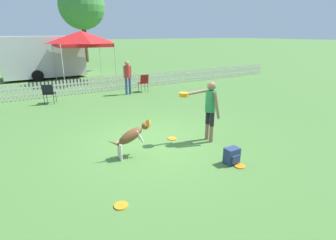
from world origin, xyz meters
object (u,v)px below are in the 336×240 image
spectator_standing (128,74)px  tree_left_grove (82,6)px  leaping_dog (132,136)px  frisbee_midfield (240,166)px  equipment_trailer (43,56)px  handler_person (209,104)px  frisbee_near_handler (172,139)px  backpack_on_grass (232,156)px  frisbee_near_dog (121,206)px  folding_chair_green_right (49,92)px  folding_chair_blue_left (144,81)px  canopy_tent_secondary (82,39)px

spectator_standing → tree_left_grove: tree_left_grove is taller
leaping_dog → frisbee_midfield: (1.86, -1.70, -0.53)m
spectator_standing → equipment_trailer: (-2.79, 7.40, 0.43)m
handler_person → frisbee_near_handler: size_ratio=6.74×
spectator_standing → leaping_dog: bearing=71.5°
frisbee_midfield → backpack_on_grass: 0.28m
frisbee_near_dog → folding_chair_green_right: 8.06m
frisbee_near_handler → tree_left_grove: bearing=81.3°
leaping_dog → frisbee_near_handler: leaping_dog is taller
backpack_on_grass → folding_chair_blue_left: 8.09m
spectator_standing → tree_left_grove: bearing=-94.3°
leaping_dog → folding_chair_green_right: leaping_dog is taller
frisbee_near_dog → folding_chair_green_right: size_ratio=0.29×
folding_chair_blue_left → folding_chair_green_right: 4.40m
spectator_standing → backpack_on_grass: bearing=88.0°
handler_person → folding_chair_blue_left: (1.27, 6.57, -0.50)m
leaping_dog → frisbee_near_dog: bearing=-25.0°
backpack_on_grass → tree_left_grove: (2.99, 24.12, 5.11)m
equipment_trailer → tree_left_grove: (5.02, 8.88, 3.91)m
folding_chair_green_right → spectator_standing: bearing=-157.7°
backpack_on_grass → folding_chair_blue_left: size_ratio=0.42×
folding_chair_blue_left → tree_left_grove: (1.36, 16.21, 4.76)m
handler_person → leaping_dog: 2.23m
frisbee_near_handler → folding_chair_green_right: (-2.38, 5.94, 0.49)m
tree_left_grove → frisbee_midfield: bearing=-96.9°
folding_chair_blue_left → tree_left_grove: tree_left_grove is taller
frisbee_midfield → frisbee_near_handler: bearing=102.0°
handler_person → frisbee_near_handler: (-0.76, 0.59, -1.03)m
handler_person → folding_chair_green_right: handler_person is taller
backpack_on_grass → leaping_dog: bearing=140.5°
folding_chair_green_right → canopy_tent_secondary: size_ratio=0.28×
handler_person → canopy_tent_secondary: (-0.46, 11.21, 1.48)m
handler_person → backpack_on_grass: size_ratio=4.39×
backpack_on_grass → equipment_trailer: size_ratio=0.07×
frisbee_near_handler → tree_left_grove: 23.06m
folding_chair_green_right → frisbee_near_dog: bearing=113.1°
frisbee_midfield → canopy_tent_secondary: canopy_tent_secondary is taller
frisbee_midfield → frisbee_near_dog: bearing=179.4°
folding_chair_blue_left → backpack_on_grass: bearing=79.7°
canopy_tent_secondary → equipment_trailer: bearing=125.7°
leaping_dog → folding_chair_blue_left: 7.28m
handler_person → canopy_tent_secondary: 11.32m
equipment_trailer → frisbee_near_dog: bearing=-94.7°
handler_person → equipment_trailer: bearing=14.2°
folding_chair_blue_left → canopy_tent_secondary: size_ratio=0.30×
leaping_dog → equipment_trailer: 13.77m
leaping_dog → spectator_standing: 6.85m
folding_chair_blue_left → canopy_tent_secondary: 5.33m
canopy_tent_secondary → equipment_trailer: size_ratio=0.52×
handler_person → frisbee_near_handler: handler_person is taller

